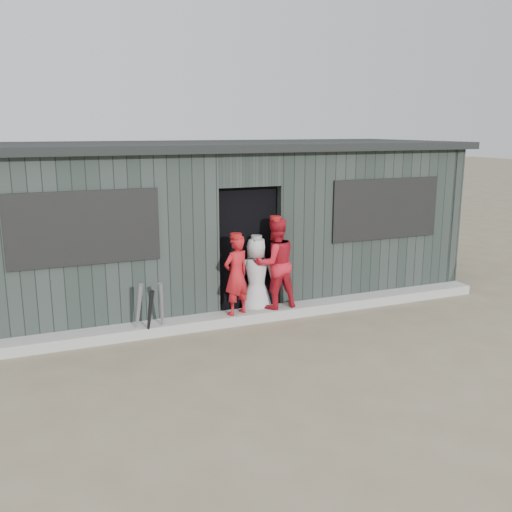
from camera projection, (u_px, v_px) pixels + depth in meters
name	position (u px, v px, depth m)	size (l,w,h in m)	color
ground	(312.00, 364.00, 7.04)	(80.00, 80.00, 0.00)	#695E48
curb	(255.00, 315.00, 8.66)	(8.00, 0.36, 0.15)	#979893
bat_left	(138.00, 311.00, 7.80)	(0.07, 0.07, 0.82)	gray
bat_mid	(162.00, 309.00, 7.89)	(0.07, 0.07, 0.83)	gray
bat_right	(150.00, 315.00, 7.77)	(0.07, 0.07, 0.73)	black
player_red_left	(236.00, 275.00, 8.35)	(0.44, 0.29, 1.19)	#B0151C
player_red_right	(275.00, 263.00, 8.65)	(0.68, 0.53, 1.39)	#B51624
player_grey_back	(256.00, 277.00, 8.75)	(0.61, 0.39, 1.24)	#BABABA
dugout	(218.00, 220.00, 9.91)	(8.30, 3.30, 2.62)	black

